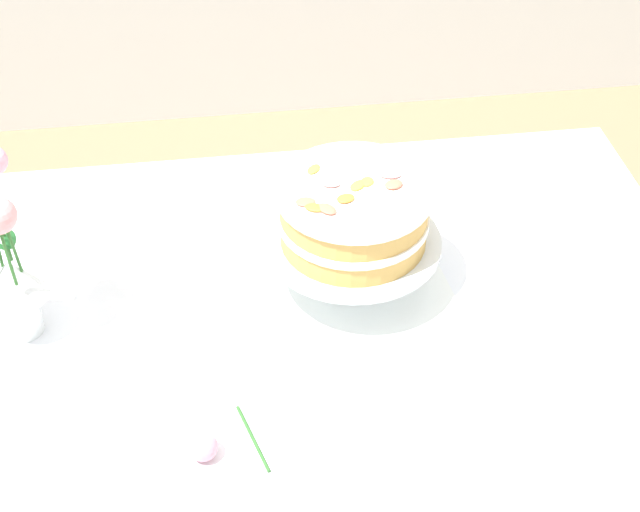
{
  "coord_description": "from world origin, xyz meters",
  "views": [
    {
      "loc": [
        -0.11,
        -1.1,
        1.82
      ],
      "look_at": [
        0.04,
        0.02,
        0.86
      ],
      "focal_mm": 53.31,
      "sensor_mm": 36.0,
      "label": 1
    }
  ],
  "objects_px": {
    "cake_stand": "(353,247)",
    "flower_vase": "(4,251)",
    "layer_cake": "(354,212)",
    "dining_table": "(299,375)",
    "fallen_rose": "(205,446)"
  },
  "relations": [
    {
      "from": "dining_table",
      "to": "flower_vase",
      "type": "xyz_separation_m",
      "value": [
        -0.43,
        0.07,
        0.26
      ]
    },
    {
      "from": "dining_table",
      "to": "flower_vase",
      "type": "height_order",
      "value": "flower_vase"
    },
    {
      "from": "dining_table",
      "to": "layer_cake",
      "type": "relative_size",
      "value": 5.66
    },
    {
      "from": "dining_table",
      "to": "cake_stand",
      "type": "height_order",
      "value": "cake_stand"
    },
    {
      "from": "cake_stand",
      "to": "dining_table",
      "type": "bearing_deg",
      "value": -133.75
    },
    {
      "from": "dining_table",
      "to": "layer_cake",
      "type": "height_order",
      "value": "layer_cake"
    },
    {
      "from": "dining_table",
      "to": "flower_vase",
      "type": "relative_size",
      "value": 3.98
    },
    {
      "from": "layer_cake",
      "to": "dining_table",
      "type": "bearing_deg",
      "value": -133.75
    },
    {
      "from": "cake_stand",
      "to": "flower_vase",
      "type": "height_order",
      "value": "flower_vase"
    },
    {
      "from": "dining_table",
      "to": "fallen_rose",
      "type": "height_order",
      "value": "fallen_rose"
    },
    {
      "from": "dining_table",
      "to": "fallen_rose",
      "type": "relative_size",
      "value": 11.29
    },
    {
      "from": "fallen_rose",
      "to": "cake_stand",
      "type": "bearing_deg",
      "value": 51.3
    },
    {
      "from": "cake_stand",
      "to": "fallen_rose",
      "type": "distance_m",
      "value": 0.42
    },
    {
      "from": "cake_stand",
      "to": "flower_vase",
      "type": "bearing_deg",
      "value": -176.25
    },
    {
      "from": "layer_cake",
      "to": "fallen_rose",
      "type": "height_order",
      "value": "layer_cake"
    }
  ]
}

